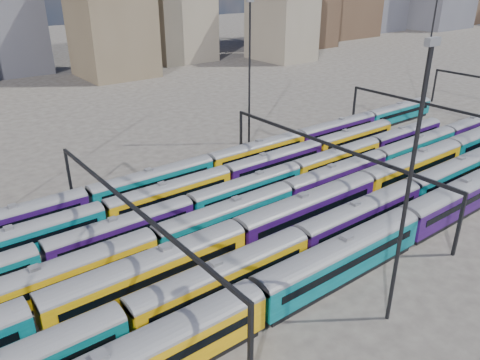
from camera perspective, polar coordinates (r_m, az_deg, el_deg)
ground at (r=63.12m, az=4.05°, el=-4.19°), size 500.00×500.00×0.00m
rake_0 at (r=67.67m, az=25.03°, el=-1.74°), size 113.59×3.32×5.62m
rake_1 at (r=52.56m, az=7.29°, el=-7.30°), size 124.54×3.04×5.11m
rake_2 at (r=67.27m, az=15.02°, el=-0.41°), size 132.87×3.24×5.47m
rake_3 at (r=63.32m, az=5.66°, el=-1.54°), size 119.29×2.91×4.89m
rake_4 at (r=60.35m, az=-6.14°, el=-3.13°), size 111.20×2.71×4.55m
rake_5 at (r=60.81m, az=-16.27°, el=-3.77°), size 113.07×2.76×4.63m
rake_6 at (r=72.77m, az=-3.72°, el=2.02°), size 116.46×2.84×4.77m
gantry_1 at (r=50.31m, az=-13.13°, el=-3.95°), size 0.35×40.35×8.03m
gantry_2 at (r=66.83m, az=10.68°, el=3.51°), size 0.35×40.35×8.03m
gantry_3 at (r=90.56m, az=23.73°, el=7.38°), size 0.35×40.35×8.03m
mast_2 at (r=40.81m, az=19.92°, el=-0.47°), size 1.40×0.50×25.60m
mast_3 at (r=85.03m, az=1.17°, el=13.42°), size 1.40×0.50×25.60m
mast_5 at (r=120.21m, az=22.13°, el=14.95°), size 1.40×0.50×25.60m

